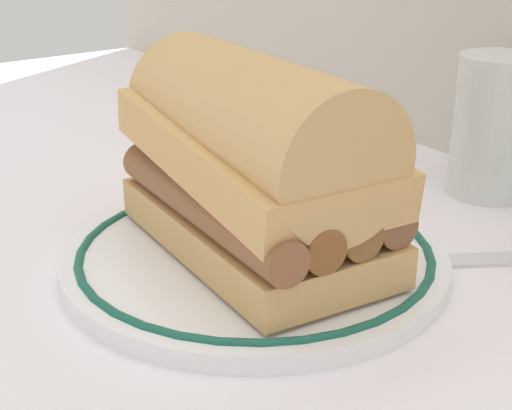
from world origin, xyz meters
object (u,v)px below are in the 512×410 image
sausage_sandwich (256,160)px  drinking_glass (489,135)px  salt_shaker (178,116)px  plate (256,257)px

sausage_sandwich → drinking_glass: size_ratio=1.81×
drinking_glass → salt_shaker: drinking_glass is taller
plate → salt_shaker: 0.25m
plate → drinking_glass: size_ratio=2.22×
plate → sausage_sandwich: size_ratio=1.23×
drinking_glass → salt_shaker: bearing=-145.3°
sausage_sandwich → drinking_glass: (-0.00, 0.23, -0.03)m
sausage_sandwich → drinking_glass: 0.24m
sausage_sandwich → drinking_glass: bearing=96.1°
plate → salt_shaker: (-0.23, 0.08, 0.03)m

